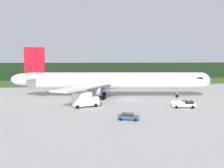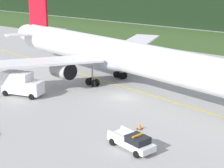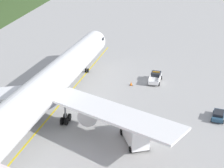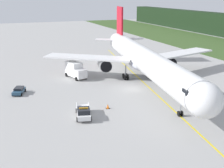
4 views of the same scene
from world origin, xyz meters
TOP-DOWN VIEW (x-y plane):
  - ground at (0.00, 0.00)m, footprint 320.00×320.00m
  - taxiway_centerline_main at (-3.23, 4.43)m, footprint 81.80×14.22m
  - airliner at (-3.96, 4.55)m, footprint 60.97×42.82m
  - ops_pickup_truck at (10.97, -13.58)m, footprint 5.96×3.30m
  - catering_truck at (-12.79, -8.65)m, footprint 6.72×4.06m
  - staff_car at (-5.18, -22.11)m, footprint 4.41×3.02m
  - apron_cone at (8.74, -8.59)m, footprint 0.63×0.63m

SIDE VIEW (x-z plane):
  - ground at x=0.00m, z-range 0.00..0.00m
  - taxiway_centerline_main at x=-3.23m, z-range 0.00..0.01m
  - apron_cone at x=8.74m, z-range -0.01..0.78m
  - staff_car at x=-5.18m, z-range 0.05..1.35m
  - ops_pickup_truck at x=10.97m, z-range -0.07..1.87m
  - catering_truck at x=-12.79m, z-range -0.01..3.80m
  - airliner at x=-3.96m, z-range -2.59..12.86m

